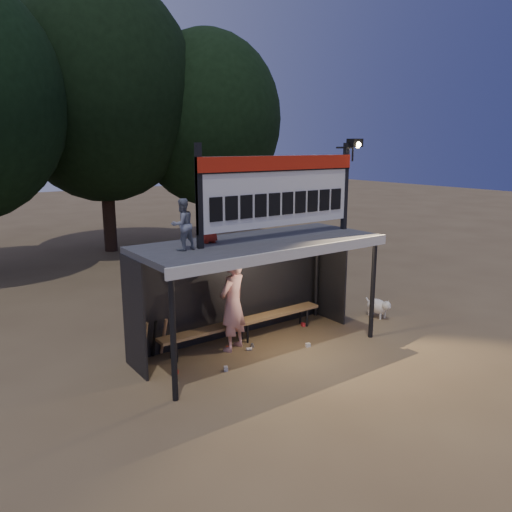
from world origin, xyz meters
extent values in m
plane|color=brown|center=(0.00, 0.00, 0.00)|extent=(80.00, 80.00, 0.00)
imported|color=white|center=(-0.44, 0.34, 0.99)|extent=(0.85, 0.72, 1.98)
imported|color=slate|center=(-1.68, 0.04, 2.79)|extent=(0.50, 0.42, 0.93)
imported|color=maroon|center=(-0.94, 0.37, 2.74)|extent=(0.41, 0.27, 0.83)
cube|color=#39393B|center=(0.00, 0.00, 2.26)|extent=(5.00, 2.00, 0.12)
cube|color=silver|center=(0.00, -1.02, 2.22)|extent=(5.10, 0.06, 0.20)
cylinder|color=black|center=(-2.40, -0.90, 1.10)|extent=(0.10, 0.10, 2.20)
cylinder|color=black|center=(2.40, -0.90, 1.10)|extent=(0.10, 0.10, 2.20)
cylinder|color=black|center=(-2.40, 0.90, 1.10)|extent=(0.10, 0.10, 2.20)
cylinder|color=black|center=(2.40, 0.90, 1.10)|extent=(0.10, 0.10, 2.20)
cube|color=black|center=(0.00, 1.00, 1.10)|extent=(5.00, 0.04, 2.20)
cube|color=black|center=(-2.50, 0.50, 1.10)|extent=(0.04, 1.00, 2.20)
cube|color=black|center=(2.50, 0.50, 1.10)|extent=(0.04, 1.00, 2.20)
cylinder|color=black|center=(0.00, 1.00, 2.15)|extent=(5.00, 0.06, 0.06)
cube|color=black|center=(-1.35, 0.00, 3.27)|extent=(0.10, 0.10, 1.90)
cube|color=black|center=(2.35, 0.00, 3.27)|extent=(0.10, 0.10, 1.90)
cube|color=silver|center=(0.50, 0.00, 3.27)|extent=(3.80, 0.08, 1.40)
cube|color=red|center=(0.50, -0.05, 3.83)|extent=(3.80, 0.04, 0.28)
cube|color=black|center=(0.50, -0.06, 3.68)|extent=(3.80, 0.02, 0.03)
cube|color=black|center=(-1.03, -0.05, 3.02)|extent=(0.27, 0.03, 0.45)
cube|color=black|center=(-0.69, -0.05, 3.02)|extent=(0.27, 0.03, 0.45)
cube|color=black|center=(-0.35, -0.05, 3.02)|extent=(0.27, 0.03, 0.45)
cube|color=black|center=(-0.01, -0.05, 3.02)|extent=(0.27, 0.03, 0.45)
cube|color=black|center=(0.33, -0.05, 3.02)|extent=(0.27, 0.03, 0.45)
cube|color=black|center=(0.67, -0.05, 3.02)|extent=(0.27, 0.03, 0.45)
cube|color=black|center=(1.01, -0.05, 3.02)|extent=(0.27, 0.03, 0.45)
cube|color=black|center=(1.35, -0.05, 3.02)|extent=(0.27, 0.03, 0.45)
cube|color=black|center=(1.69, -0.05, 3.02)|extent=(0.27, 0.03, 0.45)
cube|color=black|center=(2.03, -0.05, 3.02)|extent=(0.27, 0.03, 0.45)
cylinder|color=black|center=(2.30, 0.00, 4.12)|extent=(0.50, 0.04, 0.04)
cylinder|color=black|center=(2.55, 0.00, 3.97)|extent=(0.04, 0.04, 0.30)
cube|color=black|center=(2.55, -0.05, 4.22)|extent=(0.30, 0.22, 0.18)
sphere|color=#FFD88C|center=(2.55, -0.14, 4.18)|extent=(0.14, 0.14, 0.14)
cube|color=olive|center=(0.00, 0.55, 0.45)|extent=(4.00, 0.35, 0.06)
cylinder|color=black|center=(-1.70, 0.43, 0.23)|extent=(0.05, 0.05, 0.45)
cylinder|color=black|center=(-1.70, 0.67, 0.23)|extent=(0.05, 0.05, 0.45)
cylinder|color=black|center=(0.00, 0.43, 0.23)|extent=(0.05, 0.05, 0.45)
cylinder|color=black|center=(0.00, 0.67, 0.23)|extent=(0.05, 0.05, 0.45)
cylinder|color=black|center=(1.70, 0.43, 0.23)|extent=(0.05, 0.05, 0.45)
cylinder|color=black|center=(1.70, 0.67, 0.23)|extent=(0.05, 0.05, 0.45)
cylinder|color=black|center=(1.00, 11.50, 2.09)|extent=(0.50, 0.50, 4.18)
ellipsoid|color=black|center=(1.00, 11.50, 6.18)|extent=(7.22, 7.22, 8.36)
cylinder|color=#311E16|center=(5.00, 10.50, 1.76)|extent=(0.50, 0.50, 3.52)
ellipsoid|color=black|center=(5.00, 10.50, 5.20)|extent=(6.08, 6.08, 7.04)
ellipsoid|color=white|center=(3.56, -0.08, 0.27)|extent=(0.36, 0.58, 0.36)
sphere|color=silver|center=(3.56, -0.36, 0.36)|extent=(0.22, 0.22, 0.22)
cone|color=beige|center=(3.56, -0.46, 0.34)|extent=(0.10, 0.10, 0.10)
cone|color=beige|center=(3.51, -0.38, 0.46)|extent=(0.06, 0.06, 0.07)
cone|color=beige|center=(3.61, -0.38, 0.46)|extent=(0.06, 0.06, 0.07)
cylinder|color=beige|center=(3.48, -0.26, 0.09)|extent=(0.05, 0.05, 0.18)
cylinder|color=beige|center=(3.64, -0.26, 0.09)|extent=(0.05, 0.05, 0.18)
cylinder|color=beige|center=(3.48, 0.10, 0.09)|extent=(0.05, 0.05, 0.18)
cylinder|color=beige|center=(3.64, 0.10, 0.09)|extent=(0.05, 0.05, 0.18)
cylinder|color=white|center=(3.56, 0.22, 0.34)|extent=(0.04, 0.16, 0.14)
cylinder|color=olive|center=(-2.38, 0.82, 0.43)|extent=(0.09, 0.27, 0.84)
cylinder|color=#9F794A|center=(-2.18, 0.82, 0.43)|extent=(0.08, 0.30, 0.83)
cylinder|color=black|center=(-1.98, 0.82, 0.43)|extent=(0.09, 0.33, 0.83)
cylinder|color=#966946|center=(-1.78, 0.82, 0.43)|extent=(0.07, 0.35, 0.82)
cube|color=red|center=(-1.97, -0.05, 0.04)|extent=(0.12, 0.11, 0.08)
cylinder|color=#A1A1A5|center=(-0.05, 0.18, 0.04)|extent=(0.12, 0.14, 0.07)
cube|color=silver|center=(0.90, -0.50, 0.04)|extent=(0.11, 0.09, 0.08)
cylinder|color=#A72F1C|center=(-0.51, 0.38, 0.04)|extent=(0.13, 0.13, 0.07)
cube|color=#AAABAF|center=(-1.12, -0.45, 0.04)|extent=(0.11, 0.12, 0.08)
cylinder|color=beige|center=(-0.22, 0.06, 0.04)|extent=(0.14, 0.11, 0.07)
cube|color=#AD1D22|center=(1.63, 0.48, 0.04)|extent=(0.09, 0.11, 0.08)
camera|label=1|loc=(-5.76, -7.88, 4.18)|focal=35.00mm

